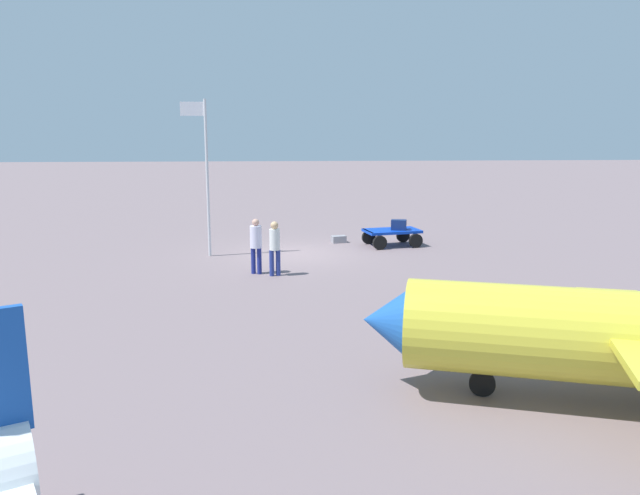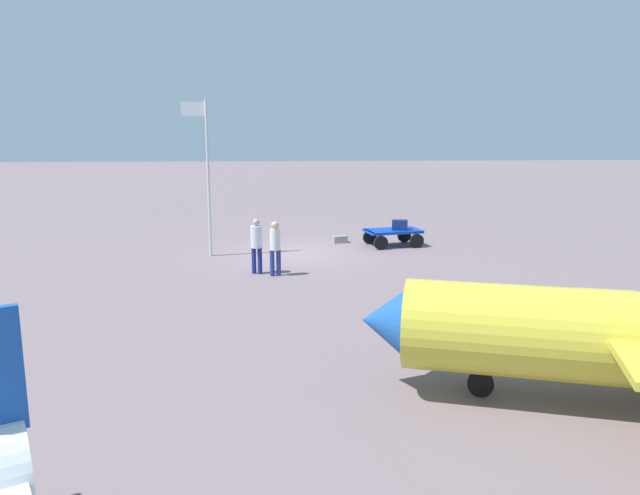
% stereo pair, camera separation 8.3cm
% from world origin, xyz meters
% --- Properties ---
extents(ground_plane, '(120.00, 120.00, 0.00)m').
position_xyz_m(ground_plane, '(0.00, 0.00, 0.00)').
color(ground_plane, slate).
extents(luggage_cart, '(2.26, 1.70, 0.63)m').
position_xyz_m(luggage_cart, '(-3.72, -1.24, 0.47)').
color(luggage_cart, '#0B36BA').
rests_on(luggage_cart, ground).
extents(suitcase_maroon, '(0.62, 0.43, 0.39)m').
position_xyz_m(suitcase_maroon, '(-3.97, -1.13, 0.83)').
color(suitcase_maroon, navy).
rests_on(suitcase_maroon, luggage_cart).
extents(suitcase_olive, '(0.54, 0.35, 0.36)m').
position_xyz_m(suitcase_olive, '(-4.03, -1.32, 0.81)').
color(suitcase_olive, '#121F50').
rests_on(suitcase_olive, luggage_cart).
extents(suitcase_grey, '(0.62, 0.45, 0.27)m').
position_xyz_m(suitcase_grey, '(-1.77, -2.03, 0.14)').
color(suitcase_grey, gray).
rests_on(suitcase_grey, ground).
extents(worker_lead, '(0.37, 0.37, 1.68)m').
position_xyz_m(worker_lead, '(0.68, 3.29, 0.97)').
color(worker_lead, navy).
rests_on(worker_lead, ground).
extents(worker_trailing, '(0.46, 0.46, 1.72)m').
position_xyz_m(worker_trailing, '(1.26, 2.99, 1.01)').
color(worker_trailing, navy).
rests_on(worker_trailing, ground).
extents(airplane_near, '(8.10, 4.80, 3.16)m').
position_xyz_m(airplane_near, '(-4.81, 12.71, 1.21)').
color(airplane_near, gold).
rests_on(airplane_near, ground).
extents(flagpole, '(0.88, 0.10, 5.41)m').
position_xyz_m(flagpole, '(3.07, 0.21, 3.10)').
color(flagpole, silver).
rests_on(flagpole, ground).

